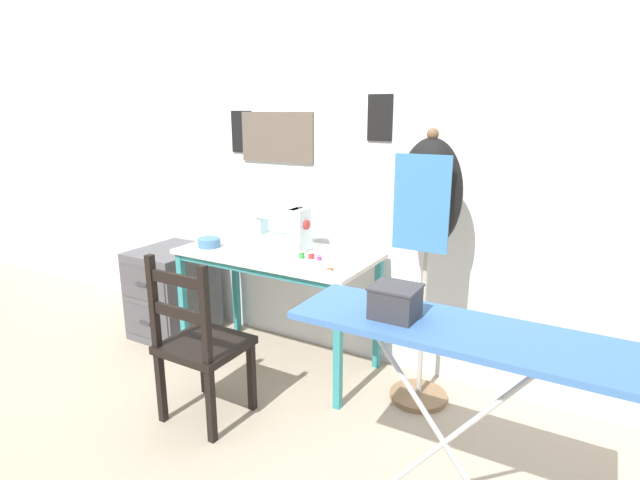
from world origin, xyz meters
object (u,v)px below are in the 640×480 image
object	(u,v)px
sewing_machine	(285,229)
wooden_chair	(200,345)
filing_cabinet	(173,292)
storage_box	(395,301)
thread_spool_mid_table	(311,256)
fabric_bowl	(209,242)
scissors	(333,271)
ironing_board	(451,340)
dress_form	(428,210)
thread_spool_far_edge	(319,258)
thread_spool_near_machine	(302,255)

from	to	relation	value
sewing_machine	wooden_chair	distance (m)	0.89
sewing_machine	filing_cabinet	world-z (taller)	sewing_machine
storage_box	thread_spool_mid_table	bearing A→B (deg)	135.37
fabric_bowl	filing_cabinet	world-z (taller)	fabric_bowl
scissors	thread_spool_mid_table	bearing A→B (deg)	147.54
scissors	filing_cabinet	distance (m)	1.47
scissors	wooden_chair	bearing A→B (deg)	-132.58
thread_spool_mid_table	ironing_board	bearing A→B (deg)	-37.92
thread_spool_mid_table	dress_form	xyz separation A→B (m)	(0.65, 0.08, 0.32)
filing_cabinet	sewing_machine	bearing A→B (deg)	4.91
dress_form	fabric_bowl	bearing A→B (deg)	-172.56
filing_cabinet	ironing_board	size ratio (longest dim) A/B	0.58
thread_spool_mid_table	storage_box	xyz separation A→B (m)	(0.84, -0.83, 0.17)
thread_spool_far_edge	scissors	bearing A→B (deg)	-39.27
sewing_machine	thread_spool_near_machine	distance (m)	0.26
wooden_chair	filing_cabinet	size ratio (longest dim) A/B	1.43
fabric_bowl	scissors	size ratio (longest dim) A/B	1.06
thread_spool_near_machine	dress_form	world-z (taller)	dress_form
fabric_bowl	ironing_board	bearing A→B (deg)	-22.39
scissors	wooden_chair	size ratio (longest dim) A/B	0.15
thread_spool_mid_table	thread_spool_near_machine	bearing A→B (deg)	-157.13
sewing_machine	thread_spool_mid_table	distance (m)	0.29
wooden_chair	storage_box	world-z (taller)	storage_box
dress_form	ironing_board	distance (m)	1.00
fabric_bowl	storage_box	bearing A→B (deg)	-25.58
thread_spool_mid_table	filing_cabinet	world-z (taller)	thread_spool_mid_table
sewing_machine	scissors	distance (m)	0.54
scissors	thread_spool_mid_table	world-z (taller)	thread_spool_mid_table
thread_spool_mid_table	wooden_chair	world-z (taller)	wooden_chair
storage_box	filing_cabinet	bearing A→B (deg)	157.10
wooden_chair	ironing_board	world-z (taller)	wooden_chair
wooden_chair	fabric_bowl	bearing A→B (deg)	127.04
thread_spool_near_machine	thread_spool_mid_table	distance (m)	0.06
sewing_machine	thread_spool_mid_table	bearing A→B (deg)	-21.98
thread_spool_mid_table	sewing_machine	bearing A→B (deg)	158.02
wooden_chair	scissors	bearing A→B (deg)	47.42
fabric_bowl	dress_form	bearing A→B (deg)	7.44
sewing_machine	scissors	world-z (taller)	sewing_machine
sewing_machine	ironing_board	distance (m)	1.58
thread_spool_far_edge	fabric_bowl	bearing A→B (deg)	-173.10
filing_cabinet	ironing_board	distance (m)	2.42
sewing_machine	storage_box	world-z (taller)	sewing_machine
fabric_bowl	thread_spool_near_machine	xyz separation A→B (m)	(0.64, 0.08, -0.01)
thread_spool_far_edge	storage_box	world-z (taller)	storage_box
sewing_machine	filing_cabinet	size ratio (longest dim) A/B	0.56
thread_spool_near_machine	storage_box	bearing A→B (deg)	-42.09
thread_spool_near_machine	filing_cabinet	size ratio (longest dim) A/B	0.07
sewing_machine	storage_box	bearing A→B (deg)	-40.46
fabric_bowl	scissors	distance (m)	0.91
sewing_machine	thread_spool_far_edge	size ratio (longest dim) A/B	10.64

